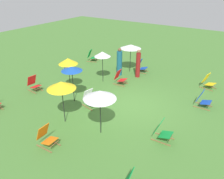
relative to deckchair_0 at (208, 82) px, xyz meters
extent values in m
plane|color=#477A33|center=(-3.91, 2.53, -0.37)|extent=(40.00, 40.00, 0.00)
cube|color=olive|center=(-0.23, 0.00, -0.35)|extent=(0.20, 0.75, 0.04)
cube|color=olive|center=(0.20, -0.10, -0.35)|extent=(0.20, 0.75, 0.04)
cube|color=yellow|center=(-0.03, -0.15, -0.10)|extent=(0.56, 0.53, 0.13)
cube|color=yellow|center=(0.03, 0.14, 0.18)|extent=(0.52, 0.35, 0.57)
cylinder|color=olive|center=(-0.08, -0.35, -0.17)|extent=(0.44, 0.12, 0.03)
cube|color=olive|center=(-2.73, 7.84, -0.35)|extent=(0.08, 0.76, 0.04)
cube|color=olive|center=(-2.29, 7.82, -0.35)|extent=(0.08, 0.76, 0.04)
cube|color=#1947B7|center=(-2.51, 7.73, -0.10)|extent=(0.50, 0.46, 0.13)
cube|color=#1947B7|center=(-2.50, 8.03, 0.18)|extent=(0.49, 0.27, 0.57)
cylinder|color=olive|center=(-2.52, 7.53, -0.17)|extent=(0.44, 0.05, 0.03)
cube|color=olive|center=(-5.66, 7.71, -0.35)|extent=(0.11, 0.76, 0.04)
cube|color=olive|center=(-5.22, 7.67, -0.35)|extent=(0.11, 0.76, 0.04)
cube|color=red|center=(-5.45, 7.59, -0.10)|extent=(0.52, 0.48, 0.13)
cube|color=red|center=(-5.42, 7.89, 0.18)|extent=(0.50, 0.29, 0.57)
cylinder|color=olive|center=(-5.47, 7.39, -0.17)|extent=(0.44, 0.07, 0.03)
cube|color=olive|center=(-8.38, 3.70, -0.35)|extent=(0.05, 0.76, 0.04)
cube|color=olive|center=(-7.94, 3.71, -0.35)|extent=(0.05, 0.76, 0.04)
cube|color=orange|center=(-8.16, 3.60, -0.10)|extent=(0.49, 0.44, 0.13)
cube|color=orange|center=(-8.17, 3.90, 0.18)|extent=(0.49, 0.26, 0.57)
cylinder|color=olive|center=(-8.16, 3.40, -0.17)|extent=(0.44, 0.04, 0.03)
cube|color=olive|center=(-5.79, 0.36, -0.35)|extent=(0.07, 0.76, 0.04)
cube|color=olive|center=(-5.35, 0.38, -0.35)|extent=(0.07, 0.76, 0.04)
cube|color=#148C38|center=(-5.57, 0.27, -0.10)|extent=(0.50, 0.45, 0.13)
cube|color=#148C38|center=(-5.58, 0.57, 0.18)|extent=(0.49, 0.27, 0.57)
cylinder|color=olive|center=(-5.56, 0.07, -0.17)|extent=(0.44, 0.05, 0.03)
cube|color=olive|center=(-5.31, 4.22, -0.35)|extent=(0.21, 0.75, 0.04)
cube|color=olive|center=(-4.88, 4.12, -0.35)|extent=(0.21, 0.75, 0.04)
cube|color=white|center=(-5.12, 4.07, -0.10)|extent=(0.57, 0.53, 0.13)
cube|color=white|center=(-5.05, 4.36, 0.18)|extent=(0.52, 0.35, 0.57)
cylinder|color=olive|center=(-5.16, 3.88, -0.17)|extent=(0.43, 0.13, 0.03)
cube|color=olive|center=(-0.10, 4.05, -0.35)|extent=(0.10, 0.76, 0.04)
cube|color=olive|center=(0.34, 4.08, -0.35)|extent=(0.10, 0.76, 0.04)
cube|color=#1947B7|center=(0.13, 3.97, -0.10)|extent=(0.52, 0.47, 0.13)
cube|color=#1947B7|center=(0.10, 4.27, 0.18)|extent=(0.50, 0.29, 0.57)
cylinder|color=olive|center=(0.14, 3.77, -0.17)|extent=(0.44, 0.07, 0.03)
cube|color=#148C38|center=(-8.35, 0.32, 0.18)|extent=(0.52, 0.33, 0.57)
cube|color=olive|center=(-0.14, 7.97, -0.35)|extent=(0.27, 0.73, 0.04)
cube|color=olive|center=(0.28, 8.10, -0.35)|extent=(0.27, 0.73, 0.04)
cube|color=#148C38|center=(0.10, 7.94, -0.10)|extent=(0.59, 0.56, 0.13)
cube|color=#148C38|center=(0.01, 8.23, 0.18)|extent=(0.53, 0.38, 0.57)
cylinder|color=olive|center=(0.16, 7.75, -0.17)|extent=(0.43, 0.16, 0.03)
cube|color=olive|center=(-2.42, 4.25, -0.35)|extent=(0.06, 0.76, 0.04)
cube|color=olive|center=(-1.98, 4.27, -0.35)|extent=(0.06, 0.76, 0.04)
cube|color=red|center=(-2.20, 4.16, -0.10)|extent=(0.49, 0.45, 0.13)
cube|color=red|center=(-2.21, 4.46, 0.18)|extent=(0.49, 0.26, 0.57)
cylinder|color=olive|center=(-2.19, 3.96, -0.17)|extent=(0.44, 0.04, 0.03)
cube|color=olive|center=(-2.47, -0.31, -0.35)|extent=(0.04, 0.76, 0.04)
cube|color=olive|center=(-2.03, -0.31, -0.35)|extent=(0.04, 0.76, 0.04)
cube|color=#1947B7|center=(-2.25, -0.41, -0.10)|extent=(0.48, 0.44, 0.13)
cube|color=#1947B7|center=(-2.25, -0.11, 0.18)|extent=(0.48, 0.25, 0.57)
cylinder|color=olive|center=(-2.25, -0.61, -0.17)|extent=(0.44, 0.03, 0.03)
cylinder|color=black|center=(-6.50, 2.57, 0.54)|extent=(0.03, 0.03, 1.82)
cone|color=white|center=(-6.50, 2.57, 1.32)|extent=(1.22, 1.22, 0.32)
cylinder|color=black|center=(-5.15, 5.15, 0.52)|extent=(0.03, 0.03, 1.78)
cone|color=#194CB2|center=(-5.15, 5.15, 1.34)|extent=(0.99, 0.99, 0.20)
cylinder|color=black|center=(-0.25, 4.75, 0.51)|extent=(0.03, 0.03, 1.76)
cone|color=white|center=(-0.25, 4.75, 1.29)|extent=(1.29, 1.29, 0.24)
cylinder|color=black|center=(-2.46, 5.32, 0.52)|extent=(0.03, 0.03, 1.77)
cone|color=white|center=(-2.46, 5.32, 1.29)|extent=(0.91, 0.91, 0.28)
cylinder|color=black|center=(-6.70, 4.28, 0.54)|extent=(0.03, 0.03, 1.82)
cone|color=yellow|center=(-6.70, 4.28, 1.33)|extent=(1.16, 1.16, 0.30)
cylinder|color=black|center=(-4.51, 5.97, 0.55)|extent=(0.03, 0.03, 1.85)
cone|color=yellow|center=(-4.51, 5.97, 1.36)|extent=(0.98, 0.98, 0.30)
cylinder|color=maroon|center=(-0.73, 3.94, 0.39)|extent=(0.38, 0.38, 1.51)
sphere|color=#936647|center=(-0.73, 3.94, 1.24)|extent=(0.21, 0.21, 0.21)
cylinder|color=#195972|center=(-1.08, 5.04, 0.39)|extent=(0.43, 0.43, 1.52)
sphere|color=brown|center=(-1.08, 5.04, 1.24)|extent=(0.21, 0.21, 0.21)
camera|label=1|loc=(-12.28, -1.74, 5.11)|focal=36.15mm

